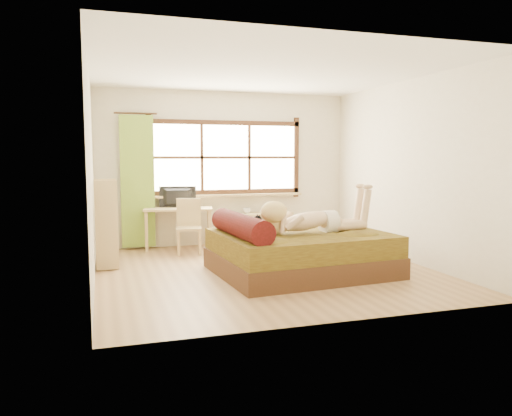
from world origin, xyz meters
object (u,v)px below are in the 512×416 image
object	(u,v)px
chair	(189,223)
bookshelf	(106,223)
kitten	(248,224)
desk	(178,213)
woman	(313,208)
bed	(297,251)
pipe_shelf	(263,221)

from	to	relation	value
chair	bookshelf	xyz separation A→B (m)	(-1.29, -0.67, 0.14)
kitten	bookshelf	bearing A→B (deg)	144.16
kitten	desk	bearing A→B (deg)	101.16
woman	desk	world-z (taller)	woman
desk	bookshelf	distance (m)	1.57
kitten	desk	distance (m)	2.20
bed	pipe_shelf	xyz separation A→B (m)	(0.28, 2.34, 0.11)
woman	desk	distance (m)	2.71
bed	kitten	world-z (taller)	bed
bed	chair	distance (m)	2.18
bed	desk	size ratio (longest dim) A/B	1.96
kitten	bookshelf	xyz separation A→B (m)	(-1.78, 1.07, -0.06)
woman	bookshelf	size ratio (longest dim) A/B	1.26
pipe_shelf	woman	bearing A→B (deg)	-96.65
bed	chair	size ratio (longest dim) A/B	2.66
bed	bookshelf	xyz separation A→B (m)	(-2.45, 1.18, 0.33)
bookshelf	woman	bearing A→B (deg)	-24.95
bed	pipe_shelf	bearing A→B (deg)	78.35
chair	desk	bearing A→B (deg)	117.12
kitten	chair	size ratio (longest dim) A/B	0.38
kitten	pipe_shelf	xyz separation A→B (m)	(0.95, 2.23, -0.28)
bed	woman	distance (m)	0.62
woman	desk	bearing A→B (deg)	118.31
woman	kitten	world-z (taller)	woman
woman	kitten	bearing A→B (deg)	165.46
desk	chair	world-z (taller)	chair
chair	bed	bearing A→B (deg)	-48.01
woman	pipe_shelf	bearing A→B (deg)	83.38
bed	bookshelf	distance (m)	2.73
pipe_shelf	chair	bearing A→B (deg)	-165.89
kitten	bed	bearing A→B (deg)	-13.69
pipe_shelf	bookshelf	world-z (taller)	bookshelf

